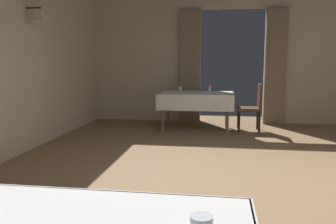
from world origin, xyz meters
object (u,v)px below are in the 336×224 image
dining_table_mid (196,98)px  chair_mid_right (253,105)px  glass_mid_b (180,89)px  flower_vase_mid (210,87)px

dining_table_mid → chair_mid_right: bearing=2.3°
chair_mid_right → glass_mid_b: 1.50m
dining_table_mid → glass_mid_b: (-0.35, 0.22, 0.15)m
dining_table_mid → flower_vase_mid: 0.36m
dining_table_mid → chair_mid_right: chair_mid_right is taller
dining_table_mid → chair_mid_right: (1.12, 0.04, -0.14)m
chair_mid_right → glass_mid_b: bearing=173.2°
dining_table_mid → glass_mid_b: bearing=147.7°
dining_table_mid → flower_vase_mid: bearing=30.1°
flower_vase_mid → dining_table_mid: bearing=-149.9°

